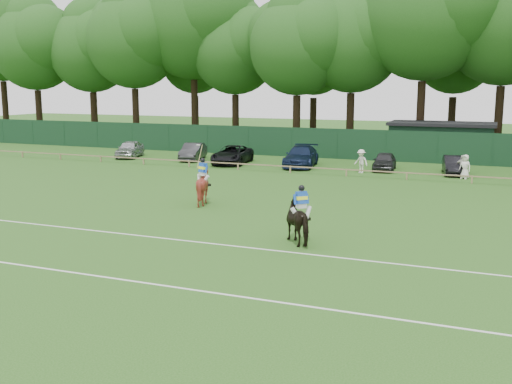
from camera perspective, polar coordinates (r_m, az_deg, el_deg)
The scene contains 19 objects.
ground at distance 24.49m, azimuth -3.74°, elevation -4.31°, with size 160.00×160.00×0.00m, color #1E4C14.
horse_dark at distance 23.43m, azimuth 4.31°, elevation -2.76°, with size 0.95×2.09×1.77m, color black.
horse_chestnut at distance 31.06m, azimuth -5.06°, elevation 0.57°, with size 1.52×1.71×1.88m, color maroon.
sedan_silver at distance 51.84m, azimuth -11.93°, elevation 4.03°, with size 1.68×4.17×1.42m, color #AAADAF.
sedan_grey at distance 49.22m, azimuth -6.02°, elevation 3.84°, with size 1.45×4.17×1.37m, color #2C2C2E.
suv_black at distance 46.69m, azimuth -2.28°, elevation 3.56°, with size 2.33×5.05×1.40m, color black.
sedan_navy at distance 45.20m, azimuth 4.32°, elevation 3.40°, with size 2.14×5.27×1.53m, color #121E39.
hatch_grey at distance 44.16m, azimuth 12.14°, elevation 2.88°, with size 1.52×3.78×1.29m, color #2B2B2D.
estate_black at distance 43.42m, azimuth 18.33°, elevation 2.45°, with size 1.34×3.85×1.27m, color black.
spectator_left at distance 42.45m, azimuth 9.98°, elevation 2.91°, with size 1.06×0.61×1.65m, color silver.
spectator_mid at distance 42.18m, azimuth 19.00°, elevation 2.34°, with size 0.86×0.36×1.47m, color beige.
spectator_right at distance 41.49m, azimuth 19.29°, elevation 2.28°, with size 0.78×0.51×1.60m, color white.
rider_dark at distance 23.26m, azimuth 4.35°, elevation -0.91°, with size 0.78×0.74×1.41m.
rider_chestnut at distance 30.93m, azimuth -5.11°, elevation 2.06°, with size 0.90×0.78×2.05m.
pitch_lines at distance 21.52m, azimuth -7.82°, elevation -6.44°, with size 60.00×5.10×0.01m.
pitch_rail at distance 41.06m, azimuth 7.26°, elevation 2.20°, with size 62.10×0.10×0.50m.
perimeter_fence at distance 49.66m, azimuth 9.97°, elevation 4.46°, with size 92.08×0.08×2.50m.
utility_shed at distance 51.71m, azimuth 17.22°, elevation 4.70°, with size 8.40×4.40×3.04m.
tree_row at distance 57.27m, azimuth 13.60°, elevation 3.82°, with size 96.00×12.00×21.00m, color #26561C, non-canonical shape.
Camera 1 is at (10.38, -21.31, 6.16)m, focal length 42.00 mm.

